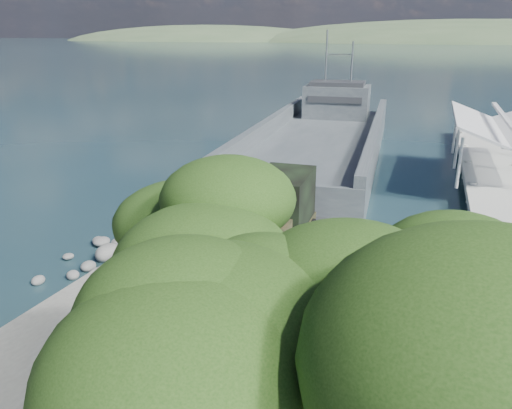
% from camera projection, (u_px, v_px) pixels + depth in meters
% --- Properties ---
extents(ground, '(1400.00, 1400.00, 0.00)m').
position_uv_depth(ground, '(205.00, 289.00, 21.41)').
color(ground, '#19353D').
rests_on(ground, ground).
extents(boat_ramp, '(10.00, 18.00, 0.50)m').
position_uv_depth(boat_ramp, '(195.00, 295.00, 20.44)').
color(boat_ramp, slate).
rests_on(boat_ramp, ground).
extents(shoreline_rocks, '(3.20, 5.60, 0.90)m').
position_uv_depth(shoreline_rocks, '(91.00, 263.00, 23.78)').
color(shoreline_rocks, '#5C5D5A').
rests_on(shoreline_rocks, ground).
extents(distant_headlands, '(1000.00, 240.00, 48.00)m').
position_uv_depth(distant_headlands, '(481.00, 42.00, 505.81)').
color(distant_headlands, '#425A38').
rests_on(distant_headlands, ground).
extents(pier, '(6.40, 44.00, 6.10)m').
position_uv_depth(pier, '(496.00, 170.00, 33.62)').
color(pier, '#B8B6AD').
rests_on(pier, ground).
extents(landing_craft, '(11.83, 39.27, 11.53)m').
position_uv_depth(landing_craft, '(319.00, 148.00, 42.94)').
color(landing_craft, '#3E4649').
rests_on(landing_craft, ground).
extents(military_truck, '(2.86, 8.18, 3.76)m').
position_uv_depth(military_truck, '(275.00, 222.00, 22.40)').
color(military_truck, black).
rests_on(military_truck, boat_ramp).
extents(soldier, '(0.79, 0.59, 1.97)m').
position_uv_depth(soldier, '(141.00, 256.00, 21.10)').
color(soldier, black).
rests_on(soldier, boat_ramp).
extents(overhang_tree, '(8.69, 8.01, 7.89)m').
position_uv_depth(overhang_tree, '(294.00, 315.00, 7.69)').
color(overhang_tree, '#302013').
rests_on(overhang_tree, ground).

